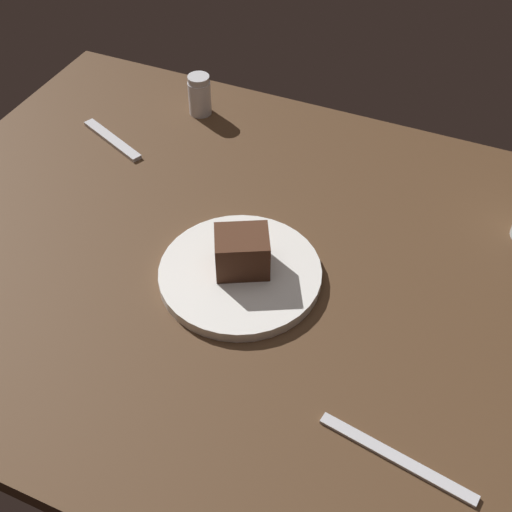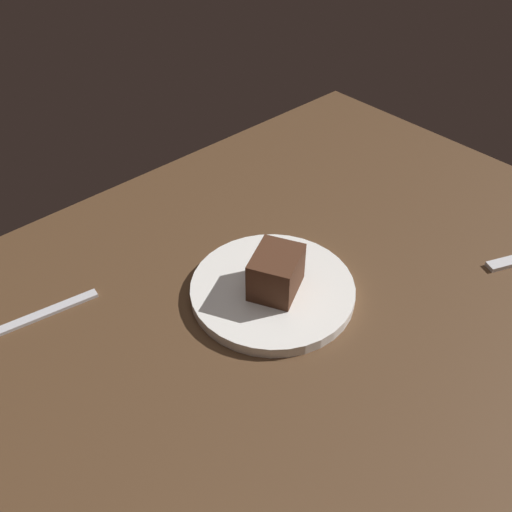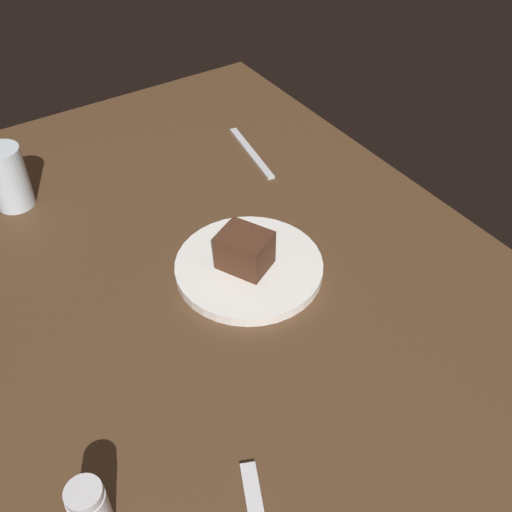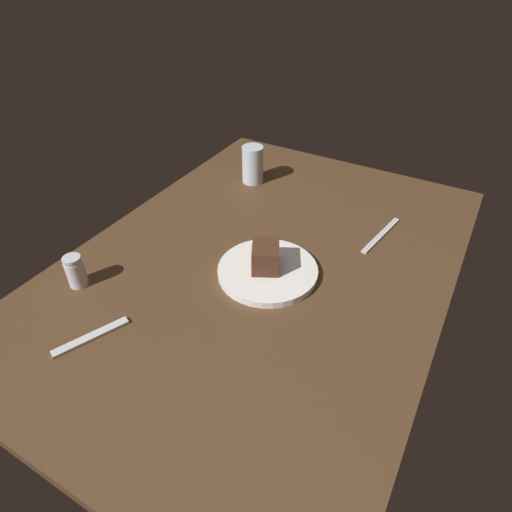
{
  "view_description": "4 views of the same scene",
  "coord_description": "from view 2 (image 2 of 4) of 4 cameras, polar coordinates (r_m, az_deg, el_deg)",
  "views": [
    {
      "loc": [
        -24.21,
        61.79,
        73.02
      ],
      "look_at": [
        1.51,
        3.04,
        7.68
      ],
      "focal_mm": 47.19,
      "sensor_mm": 36.0,
      "label": 1
    },
    {
      "loc": [
        -36.16,
        -36.75,
        58.99
      ],
      "look_at": [
        2.89,
        6.25,
        8.88
      ],
      "focal_mm": 39.74,
      "sensor_mm": 36.0,
      "label": 2
    },
    {
      "loc": [
        60.1,
        -31.78,
        67.71
      ],
      "look_at": [
        3.76,
        4.93,
        5.57
      ],
      "focal_mm": 41.87,
      "sensor_mm": 36.0,
      "label": 3
    },
    {
      "loc": [
        70.92,
        38.98,
        67.62
      ],
      "look_at": [
        3.1,
        0.27,
        6.42
      ],
      "focal_mm": 30.39,
      "sensor_mm": 36.0,
      "label": 4
    }
  ],
  "objects": [
    {
      "name": "chocolate_cake_slice",
      "position": [
        0.76,
        2.04,
        -1.66
      ],
      "size": [
        9.32,
        8.73,
        5.99
      ],
      "primitive_type": "cube",
      "rotation": [
        0.0,
        0.0,
        0.48
      ],
      "color": "#472819",
      "rests_on": "dessert_plate"
    },
    {
      "name": "butter_knife",
      "position": [
        0.82,
        -21.93,
        -5.98
      ],
      "size": [
        18.98,
        4.45,
        0.5
      ],
      "primitive_type": "cube",
      "rotation": [
        0.0,
        0.0,
        6.12
      ],
      "color": "silver",
      "rests_on": "dining_table"
    },
    {
      "name": "dessert_plate",
      "position": [
        0.79,
        1.67,
        -3.43
      ],
      "size": [
        22.94,
        22.94,
        1.63
      ],
      "primitive_type": "cylinder",
      "color": "white",
      "rests_on": "dining_table"
    },
    {
      "name": "dining_table",
      "position": [
        0.77,
        1.54,
        -7.35
      ],
      "size": [
        120.0,
        84.0,
        3.0
      ],
      "primitive_type": "cube",
      "color": "#4C331E",
      "rests_on": "ground"
    }
  ]
}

